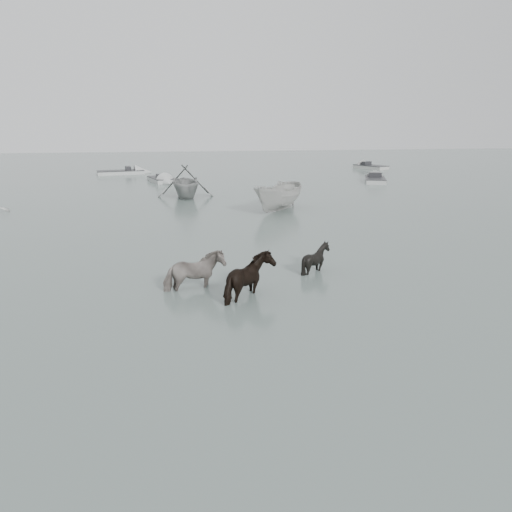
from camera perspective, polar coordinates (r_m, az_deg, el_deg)
name	(u,v)px	position (r m, az deg, el deg)	size (l,w,h in m)	color
ground	(279,290)	(16.06, 2.67, -3.91)	(140.00, 140.00, 0.00)	#506059
pony_pinto	(194,265)	(16.00, -7.13, -1.02)	(0.88, 1.94, 1.64)	black
pony_dark	(251,271)	(15.15, -0.60, -1.70)	(1.70, 1.45, 1.71)	black
pony_black	(316,253)	(17.95, 6.87, 0.32)	(1.08, 1.21, 1.34)	black
rowboat_trail	(185,180)	(35.12, -8.08, 8.60)	(3.96, 4.59, 2.42)	gray
boat_small	(279,195)	(29.75, 2.64, 6.92)	(1.77, 4.69, 1.81)	#B1B0AC
skiff_port	(375,178)	(44.55, 13.48, 8.69)	(5.10, 1.60, 0.75)	#A9ACA9
skiff_mid	(161,178)	(44.27, -10.78, 8.80)	(4.80, 1.60, 0.75)	#A7A9A7
skiff_star	(371,165)	(56.49, 12.99, 10.07)	(5.13, 1.60, 0.75)	#ACACA7
skiff_far	(121,170)	(51.26, -15.22, 9.41)	(6.12, 1.60, 0.75)	#AFB2AF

